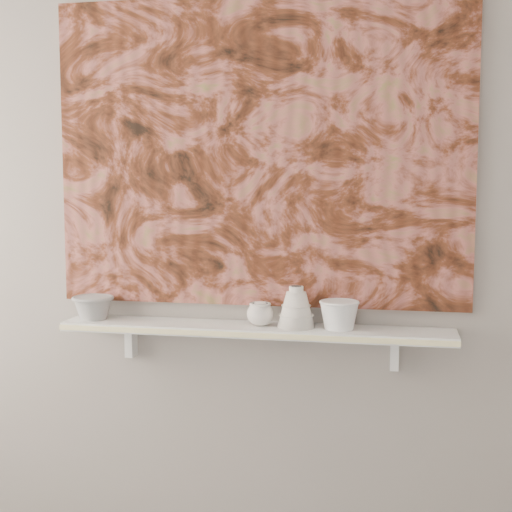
% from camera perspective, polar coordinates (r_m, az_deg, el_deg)
% --- Properties ---
extents(wall_back, '(3.60, 0.00, 3.60)m').
position_cam_1_polar(wall_back, '(2.58, 0.29, 4.01)').
color(wall_back, gray).
rests_on(wall_back, floor).
extents(shelf, '(1.40, 0.18, 0.03)m').
position_cam_1_polar(shelf, '(2.54, -0.12, -5.92)').
color(shelf, white).
rests_on(shelf, wall_back).
extents(shelf_stripe, '(1.40, 0.01, 0.02)m').
position_cam_1_polar(shelf_stripe, '(2.45, -0.54, -6.36)').
color(shelf_stripe, '#F8ECA5').
rests_on(shelf_stripe, shelf).
extents(bracket_left, '(0.03, 0.06, 0.12)m').
position_cam_1_polar(bracket_left, '(2.75, -9.96, -6.67)').
color(bracket_left, white).
rests_on(bracket_left, wall_back).
extents(bracket_right, '(0.03, 0.06, 0.12)m').
position_cam_1_polar(bracket_right, '(2.58, 11.02, -7.59)').
color(bracket_right, white).
rests_on(bracket_right, wall_back).
extents(painting, '(1.50, 0.02, 1.10)m').
position_cam_1_polar(painting, '(2.57, 0.24, 8.23)').
color(painting, '#5E2B17').
rests_on(painting, wall_back).
extents(house_motif, '(0.09, 0.00, 0.08)m').
position_cam_1_polar(house_motif, '(2.52, 10.29, 1.16)').
color(house_motif, black).
rests_on(house_motif, painting).
extents(bowl_grey, '(0.17, 0.17, 0.09)m').
position_cam_1_polar(bowl_grey, '(2.72, -12.91, -4.01)').
color(bowl_grey, '#969693').
rests_on(bowl_grey, shelf).
extents(cup_cream, '(0.11, 0.11, 0.09)m').
position_cam_1_polar(cup_cream, '(2.53, 0.33, -4.65)').
color(cup_cream, silver).
rests_on(cup_cream, shelf).
extents(bell_vessel, '(0.15, 0.15, 0.15)m').
position_cam_1_polar(bell_vessel, '(2.50, 3.23, -4.07)').
color(bell_vessel, silver).
rests_on(bell_vessel, shelf).
extents(bowl_white, '(0.16, 0.16, 0.10)m').
position_cam_1_polar(bowl_white, '(2.49, 6.67, -4.68)').
color(bowl_white, white).
rests_on(bowl_white, shelf).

